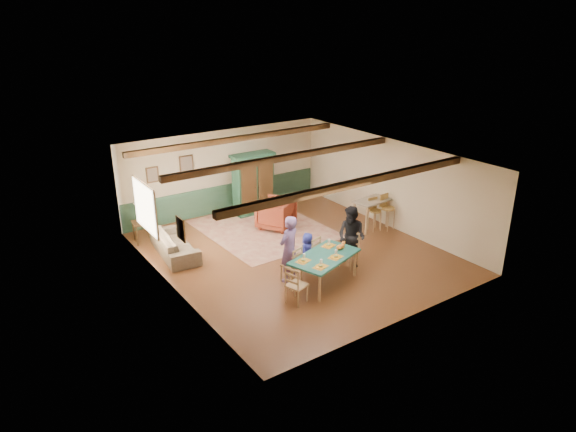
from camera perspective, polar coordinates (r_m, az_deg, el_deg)
floor at (r=14.09m, az=0.79°, el=-4.11°), size 8.00×8.00×0.00m
wall_back at (r=16.81m, az=-7.09°, el=4.96°), size 7.00×0.02×2.70m
wall_left at (r=12.03m, az=-12.95°, el=-2.28°), size 0.02×8.00×2.70m
wall_right at (r=15.73m, az=11.31°, el=3.54°), size 0.02×8.00×2.70m
ceiling at (r=13.15m, az=0.85°, el=6.56°), size 7.00×8.00×0.02m
wainscot_back at (r=17.07m, az=-6.93°, el=2.05°), size 6.95×0.03×0.90m
ceiling_beam_front at (r=11.45m, az=7.52°, el=3.63°), size 6.95×0.16×0.16m
ceiling_beam_mid at (r=13.49m, az=-0.14°, el=6.55°), size 6.95×0.16×0.16m
ceiling_beam_back at (r=15.64m, az=-5.58°, el=8.55°), size 6.95×0.16×0.16m
window_left at (r=13.46m, az=-15.65°, el=0.97°), size 0.06×1.60×1.30m
picture_left_wall at (r=11.36m, az=-11.83°, el=-1.42°), size 0.04×0.42×0.52m
picture_back_a at (r=16.14m, az=-11.22°, el=5.67°), size 0.45×0.04×0.55m
picture_back_b at (r=15.80m, az=-14.83°, el=4.45°), size 0.38×0.04×0.48m
dining_table at (r=12.43m, az=4.06°, el=-5.98°), size 1.97×1.47×0.73m
dining_chair_far_left at (r=12.46m, az=0.38°, el=-5.34°), size 0.52×0.53×0.92m
dining_chair_far_right at (r=13.02m, az=2.46°, el=-4.11°), size 0.52×0.53×0.92m
dining_chair_end_left at (r=11.57m, az=0.96°, el=-7.59°), size 0.53×0.52×0.92m
dining_chair_end_right at (r=13.24m, az=6.78°, el=-3.81°), size 0.53×0.52×0.92m
person_man at (r=12.33m, az=0.10°, el=-3.68°), size 0.71×0.57×1.68m
person_woman at (r=13.18m, az=7.06°, el=-2.32°), size 0.82×0.93×1.61m
person_child at (r=13.05m, az=2.18°, el=-3.92°), size 0.55×0.44×0.98m
cat at (r=12.59m, az=5.84°, el=-3.37°), size 0.38×0.24×0.18m
place_setting_near_left at (r=11.72m, az=3.65°, el=-5.45°), size 0.46×0.40×0.11m
place_setting_near_center at (r=12.20m, az=5.32°, el=-4.37°), size 0.46×0.40×0.11m
place_setting_far_left at (r=11.96m, az=1.71°, el=-4.82°), size 0.46×0.40×0.11m
place_setting_far_right at (r=12.77m, az=4.54°, el=-3.12°), size 0.46×0.40×0.11m
area_rug at (r=15.63m, az=-2.72°, el=-1.43°), size 3.44×4.04×0.01m
armoire at (r=16.60m, az=-3.89°, el=3.60°), size 1.42×0.57×2.00m
armchair at (r=15.56m, az=-1.38°, el=0.27°), size 1.35×1.36×0.91m
sofa at (r=14.22m, az=-12.49°, el=-3.03°), size 1.04×2.19×0.62m
end_table at (r=15.22m, az=-15.85°, el=-1.69°), size 0.55×0.55×0.61m
table_lamp at (r=15.01m, az=-16.07°, el=0.38°), size 0.32×0.32×0.56m
counter_table at (r=15.71m, az=9.21°, el=0.21°), size 1.16×0.75×0.92m
bar_stool_left at (r=15.58m, az=9.64°, el=0.16°), size 0.39×0.42×1.00m
bar_stool_right at (r=15.69m, az=11.02°, el=0.40°), size 0.44×0.47×1.09m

